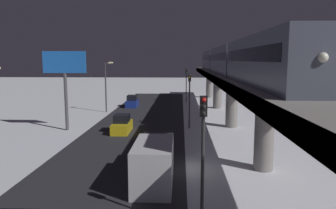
% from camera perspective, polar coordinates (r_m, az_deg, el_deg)
% --- Properties ---
extents(ground_plane, '(240.00, 240.00, 0.00)m').
position_cam_1_polar(ground_plane, '(23.93, 2.84, -11.40)').
color(ground_plane, white).
extents(avenue_asphalt, '(11.00, 104.00, 0.01)m').
position_cam_1_polar(avenue_asphalt, '(24.47, -10.02, -11.06)').
color(avenue_asphalt, '#28282D').
rests_on(avenue_asphalt, ground_plane).
extents(elevated_railway, '(5.00, 104.00, 6.19)m').
position_cam_1_polar(elevated_railway, '(23.48, 16.97, 1.28)').
color(elevated_railway, gray).
rests_on(elevated_railway, ground_plane).
extents(subway_train, '(2.94, 55.47, 3.40)m').
position_cam_1_polar(subway_train, '(41.94, 10.70, 7.92)').
color(subway_train, '#4C5160').
rests_on(subway_train, elevated_railway).
extents(sedan_yellow, '(1.80, 4.13, 1.97)m').
position_cam_1_polar(sedan_yellow, '(35.55, -8.27, -3.66)').
color(sedan_yellow, gold).
rests_on(sedan_yellow, ground_plane).
extents(sedan_blue_2, '(1.80, 4.15, 1.97)m').
position_cam_1_polar(sedan_blue_2, '(54.48, -6.45, 0.44)').
color(sedan_blue_2, navy).
rests_on(sedan_blue_2, ground_plane).
extents(box_truck, '(2.40, 7.40, 2.80)m').
position_cam_1_polar(box_truck, '(21.40, -2.38, -9.96)').
color(box_truck, black).
rests_on(box_truck, ground_plane).
extents(traffic_light_near, '(0.32, 0.44, 6.40)m').
position_cam_1_polar(traffic_light_near, '(14.29, 6.30, -7.28)').
color(traffic_light_near, '#2D2D2D').
rests_on(traffic_light_near, ground_plane).
extents(traffic_light_mid, '(0.32, 0.44, 6.40)m').
position_cam_1_polar(traffic_light_mid, '(36.67, 3.88, 2.14)').
color(traffic_light_mid, '#2D2D2D').
rests_on(traffic_light_mid, ground_plane).
extents(traffic_light_far, '(0.32, 0.44, 6.40)m').
position_cam_1_polar(traffic_light_far, '(59.30, 3.31, 4.40)').
color(traffic_light_far, '#2D2D2D').
rests_on(traffic_light_far, ground_plane).
extents(commercial_billboard, '(4.80, 0.36, 8.90)m').
position_cam_1_polar(commercial_billboard, '(37.28, -18.06, 5.91)').
color(commercial_billboard, '#4C4C51').
rests_on(commercial_billboard, ground_plane).
extents(street_lamp_far, '(1.35, 0.44, 7.65)m').
position_cam_1_polar(street_lamp_far, '(48.96, -10.89, 4.22)').
color(street_lamp_far, '#38383D').
rests_on(street_lamp_far, ground_plane).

